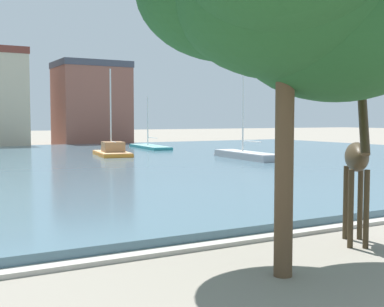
{
  "coord_description": "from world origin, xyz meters",
  "views": [
    {
      "loc": [
        -7.02,
        -2.65,
        3.42
      ],
      "look_at": [
        1.86,
        13.13,
        2.2
      ],
      "focal_mm": 48.02,
      "sensor_mm": 36.0,
      "label": 1
    }
  ],
  "objects_px": {
    "sailboat_teal": "(147,148)",
    "sailboat_orange": "(111,153)",
    "giraffe_statue": "(357,160)",
    "sailboat_grey": "(241,156)"
  },
  "relations": [
    {
      "from": "sailboat_teal",
      "to": "sailboat_orange",
      "type": "xyz_separation_m",
      "value": [
        -7.29,
        -8.74,
        0.17
      ]
    },
    {
      "from": "sailboat_teal",
      "to": "sailboat_orange",
      "type": "bearing_deg",
      "value": -129.84
    },
    {
      "from": "sailboat_grey",
      "to": "sailboat_teal",
      "type": "bearing_deg",
      "value": 91.88
    },
    {
      "from": "sailboat_grey",
      "to": "giraffe_statue",
      "type": "bearing_deg",
      "value": -118.07
    },
    {
      "from": "giraffe_statue",
      "to": "sailboat_teal",
      "type": "distance_m",
      "value": 41.63
    },
    {
      "from": "sailboat_teal",
      "to": "sailboat_orange",
      "type": "relative_size",
      "value": 1.3
    },
    {
      "from": "sailboat_grey",
      "to": "sailboat_orange",
      "type": "height_order",
      "value": "sailboat_grey"
    },
    {
      "from": "sailboat_teal",
      "to": "sailboat_grey",
      "type": "relative_size",
      "value": 1.04
    },
    {
      "from": "sailboat_teal",
      "to": "sailboat_orange",
      "type": "distance_m",
      "value": 11.38
    },
    {
      "from": "sailboat_teal",
      "to": "sailboat_grey",
      "type": "bearing_deg",
      "value": -88.12
    }
  ]
}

